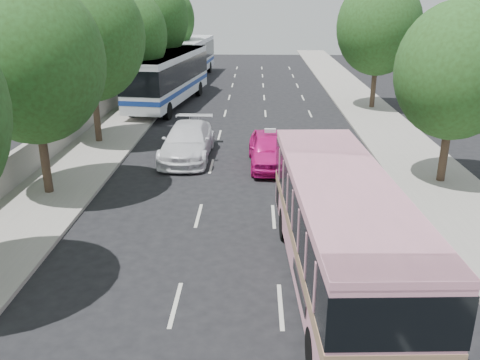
{
  "coord_description": "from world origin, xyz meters",
  "views": [
    {
      "loc": [
        0.24,
        -13.91,
        8.05
      ],
      "look_at": [
        -0.28,
        3.69,
        1.6
      ],
      "focal_mm": 38.0,
      "sensor_mm": 36.0,
      "label": 1
    }
  ],
  "objects_px": {
    "pink_taxi": "(270,149)",
    "white_pickup": "(188,141)",
    "tour_coach_rear": "(191,55)",
    "tour_coach_front": "(169,74)",
    "pink_bus": "(340,221)"
  },
  "relations": [
    {
      "from": "white_pickup",
      "to": "tour_coach_front",
      "type": "xyz_separation_m",
      "value": [
        -3.06,
        13.25,
        1.49
      ]
    },
    {
      "from": "pink_taxi",
      "to": "tour_coach_rear",
      "type": "distance_m",
      "value": 29.1
    },
    {
      "from": "white_pickup",
      "to": "tour_coach_rear",
      "type": "distance_m",
      "value": 27.11
    },
    {
      "from": "white_pickup",
      "to": "tour_coach_rear",
      "type": "relative_size",
      "value": 0.47
    },
    {
      "from": "white_pickup",
      "to": "tour_coach_front",
      "type": "bearing_deg",
      "value": 104.1
    },
    {
      "from": "tour_coach_front",
      "to": "tour_coach_rear",
      "type": "relative_size",
      "value": 1.04
    },
    {
      "from": "pink_taxi",
      "to": "white_pickup",
      "type": "xyz_separation_m",
      "value": [
        -4.24,
        1.24,
        0.01
      ]
    },
    {
      "from": "pink_taxi",
      "to": "white_pickup",
      "type": "relative_size",
      "value": 0.84
    },
    {
      "from": "pink_taxi",
      "to": "tour_coach_front",
      "type": "height_order",
      "value": "tour_coach_front"
    },
    {
      "from": "pink_taxi",
      "to": "tour_coach_rear",
      "type": "bearing_deg",
      "value": 102.18
    },
    {
      "from": "pink_bus",
      "to": "tour_coach_front",
      "type": "xyz_separation_m",
      "value": [
        -8.94,
        25.59,
        0.27
      ]
    },
    {
      "from": "pink_bus",
      "to": "pink_taxi",
      "type": "bearing_deg",
      "value": 95.69
    },
    {
      "from": "pink_taxi",
      "to": "tour_coach_rear",
      "type": "xyz_separation_m",
      "value": [
        -7.3,
        28.14,
        1.43
      ]
    },
    {
      "from": "pink_bus",
      "to": "tour_coach_front",
      "type": "distance_m",
      "value": 27.11
    },
    {
      "from": "pink_taxi",
      "to": "tour_coach_front",
      "type": "bearing_deg",
      "value": 114.38
    }
  ]
}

